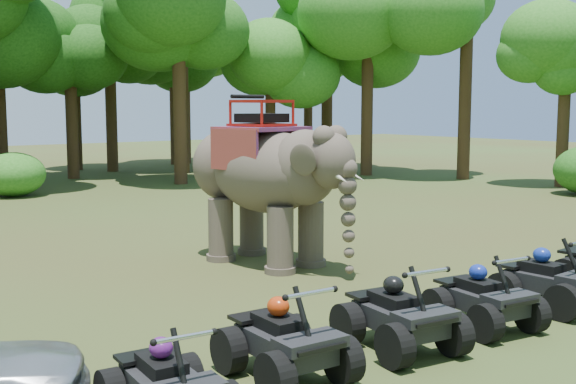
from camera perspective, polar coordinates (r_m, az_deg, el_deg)
name	(u,v)px	position (r m, az deg, el deg)	size (l,w,h in m)	color
ground	(332,314)	(12.04, 3.49, -9.56)	(110.00, 110.00, 0.00)	#47381E
elephant	(265,180)	(15.48, -1.84, 0.93)	(1.89, 4.30, 3.61)	#4A4136
atv_0	(166,373)	(8.00, -9.59, -13.93)	(1.13, 1.55, 1.15)	black
atv_1	(285,330)	(9.14, -0.25, -10.82)	(1.23, 1.69, 1.25)	black
atv_2	(400,306)	(10.26, 8.82, -8.88)	(1.24, 1.70, 1.26)	black
atv_3	(484,290)	(11.52, 15.24, -7.48)	(1.17, 1.61, 1.19)	black
atv_4	(549,272)	(12.95, 19.94, -5.94)	(1.23, 1.69, 1.25)	black
tree_1	(71,89)	(35.22, -16.80, 7.82)	(5.86, 5.86, 8.37)	#195114
tree_2	(179,79)	(31.77, -8.60, 8.80)	(6.35, 6.35, 9.07)	#195114
tree_3	(270,104)	(35.97, -1.40, 6.94)	(4.86, 4.86, 6.94)	#195114
tree_4	(367,83)	(35.68, 6.29, 8.58)	(6.32, 6.32, 9.03)	#195114
tree_5	(466,79)	(34.49, 13.86, 8.68)	(6.48, 6.48, 9.26)	#195114
tree_6	(564,109)	(32.37, 20.97, 6.15)	(4.58, 4.58, 6.54)	#195114
tree_35	(182,65)	(37.14, -8.39, 9.89)	(7.60, 7.60, 10.86)	#195114
tree_37	(174,85)	(42.55, -8.97, 8.37)	(6.45, 6.45, 9.21)	#195114
tree_39	(327,72)	(40.33, 3.11, 9.41)	(7.31, 7.31, 10.45)	#195114
tree_40	(185,73)	(43.36, -8.18, 9.30)	(7.46, 7.46, 10.65)	#195114
tree_43	(75,98)	(40.06, -16.45, 7.12)	(5.32, 5.32, 7.59)	#195114
tree_44	(110,82)	(38.57, -13.86, 8.47)	(6.49, 6.49, 9.28)	#195114
tree_45	(308,103)	(42.49, 1.60, 7.03)	(4.97, 4.97, 7.11)	#195114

